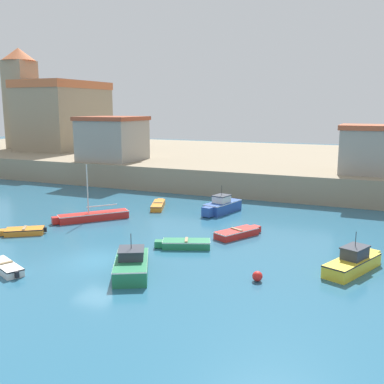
{
  "coord_description": "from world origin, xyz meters",
  "views": [
    {
      "loc": [
        16.43,
        -22.5,
        9.58
      ],
      "look_at": [
        0.59,
        14.14,
        2.0
      ],
      "focal_mm": 42.0,
      "sensor_mm": 36.0,
      "label": 1
    }
  ],
  "objects": [
    {
      "name": "dinghy_white_3",
      "position": [
        -3.85,
        -3.65,
        0.26
      ],
      "size": [
        3.78,
        2.32,
        0.54
      ],
      "color": "white",
      "rests_on": "ground"
    },
    {
      "name": "quay_seawall",
      "position": [
        0.0,
        42.19,
        1.4
      ],
      "size": [
        120.0,
        40.0,
        2.8
      ],
      "primitive_type": "cube",
      "color": "gray",
      "rests_on": "ground"
    },
    {
      "name": "ground_plane",
      "position": [
        0.0,
        0.0,
        0.0
      ],
      "size": [
        200.0,
        200.0,
        0.0
      ],
      "primitive_type": "plane",
      "color": "#28607F"
    },
    {
      "name": "harbor_shed_near_wharf",
      "position": [
        16.0,
        27.17,
        5.32
      ],
      "size": [
        8.19,
        5.51,
        5.0
      ],
      "color": "gray",
      "rests_on": "quay_seawall"
    },
    {
      "name": "sailboat_red_7",
      "position": [
        -6.26,
        8.45,
        0.38
      ],
      "size": [
        4.97,
        5.5,
        4.86
      ],
      "color": "red",
      "rests_on": "ground"
    },
    {
      "name": "mooring_buoy",
      "position": [
        10.38,
        0.7,
        0.29
      ],
      "size": [
        0.58,
        0.58,
        0.58
      ],
      "primitive_type": "sphere",
      "color": "red",
      "rests_on": "ground"
    },
    {
      "name": "dinghy_green_5",
      "position": [
        4.15,
        4.62,
        0.3
      ],
      "size": [
        3.92,
        2.4,
        0.62
      ],
      "color": "#237A4C",
      "rests_on": "ground"
    },
    {
      "name": "dinghy_orange_1",
      "position": [
        -8.57,
        2.76,
        0.26
      ],
      "size": [
        3.42,
        2.83,
        0.54
      ],
      "color": "orange",
      "rests_on": "ground"
    },
    {
      "name": "church",
      "position": [
        -33.15,
        36.79,
        8.77
      ],
      "size": [
        14.31,
        14.29,
        16.1
      ],
      "color": "gray",
      "rests_on": "quay_seawall"
    },
    {
      "name": "motorboat_blue_4",
      "position": [
        2.96,
        15.53,
        0.63
      ],
      "size": [
        2.57,
        4.93,
        2.55
      ],
      "color": "#284C9E",
      "rests_on": "ground"
    },
    {
      "name": "motorboat_green_0",
      "position": [
        3.28,
        -0.99,
        0.57
      ],
      "size": [
        3.68,
        5.2,
        2.39
      ],
      "color": "#237A4C",
      "rests_on": "ground"
    },
    {
      "name": "dinghy_red_2",
      "position": [
        6.69,
        8.69,
        0.3
      ],
      "size": [
        2.8,
        4.08,
        0.63
      ],
      "color": "red",
      "rests_on": "ground"
    },
    {
      "name": "dinghy_orange_6",
      "position": [
        -3.34,
        15.02,
        0.28
      ],
      "size": [
        2.38,
        4.29,
        0.59
      ],
      "color": "orange",
      "rests_on": "ground"
    },
    {
      "name": "motorboat_yellow_8",
      "position": [
        15.18,
        4.54,
        0.54
      ],
      "size": [
        3.13,
        5.25,
        2.4
      ],
      "color": "yellow",
      "rests_on": "ground"
    },
    {
      "name": "harbor_shed_mid_row",
      "position": [
        -16.0,
        26.74,
        5.62
      ],
      "size": [
        7.36,
        7.34,
        5.59
      ],
      "color": "gray",
      "rests_on": "quay_seawall"
    }
  ]
}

